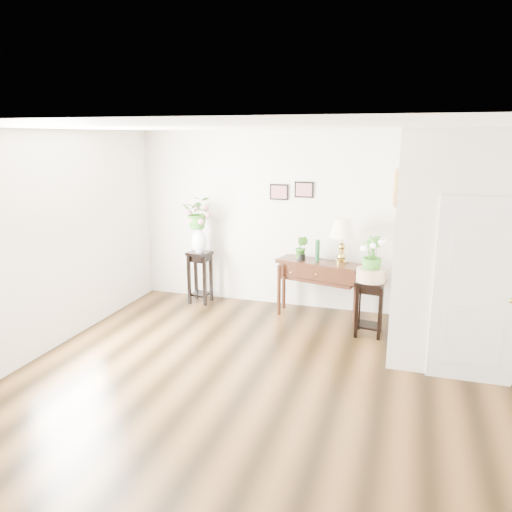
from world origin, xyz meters
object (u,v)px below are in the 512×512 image
at_px(console_table, 318,289).
at_px(plant_stand_b, 369,308).
at_px(plant_stand_a, 200,277).
at_px(table_lamp, 342,240).

xyz_separation_m(console_table, plant_stand_b, (0.82, -0.57, -0.04)).
bearing_deg(plant_stand_a, console_table, -0.91).
distance_m(console_table, plant_stand_a, 1.98).
relative_size(console_table, plant_stand_a, 1.49).
relative_size(console_table, plant_stand_b, 1.65).
relative_size(table_lamp, plant_stand_a, 0.79).
relative_size(table_lamp, plant_stand_b, 0.87).
bearing_deg(console_table, table_lamp, 13.76).
xyz_separation_m(console_table, plant_stand_a, (-1.98, 0.03, 0.00)).
bearing_deg(table_lamp, plant_stand_a, 179.23).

